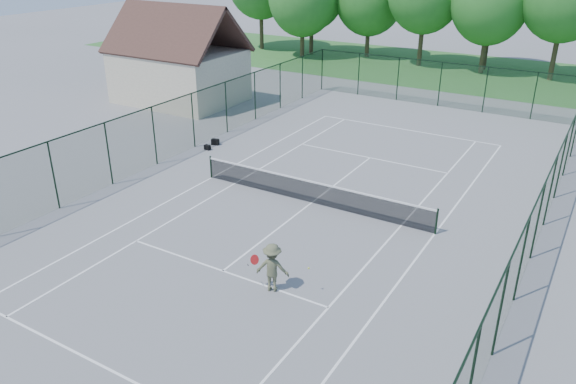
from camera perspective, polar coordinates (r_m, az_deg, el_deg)
name	(u,v)px	position (r m, az deg, el deg)	size (l,w,h in m)	color
ground	(312,203)	(24.48, 2.41, -1.11)	(140.00, 140.00, 0.00)	gray
grass_far	(480,73)	(51.64, 18.96, 11.37)	(80.00, 16.00, 0.01)	#35722F
court_lines	(312,203)	(24.48, 2.41, -1.10)	(11.05, 23.85, 0.01)	white
tennis_net	(312,191)	(24.24, 2.43, 0.12)	(11.08, 0.08, 1.10)	black
fence_enclosure	(312,170)	(23.85, 2.47, 2.28)	(18.05, 36.05, 3.02)	#193D1F
utility_building	(178,56)	(40.29, -11.12, 13.38)	(8.60, 6.27, 6.63)	beige
sports_bag_a	(215,142)	(31.63, -7.40, 5.07)	(0.41, 0.25, 0.33)	black
sports_bag_b	(207,147)	(30.93, -8.19, 4.51)	(0.35, 0.21, 0.27)	black
tennis_player	(272,267)	(18.27, -1.61, -7.67)	(2.02, 0.97, 1.69)	#57593D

